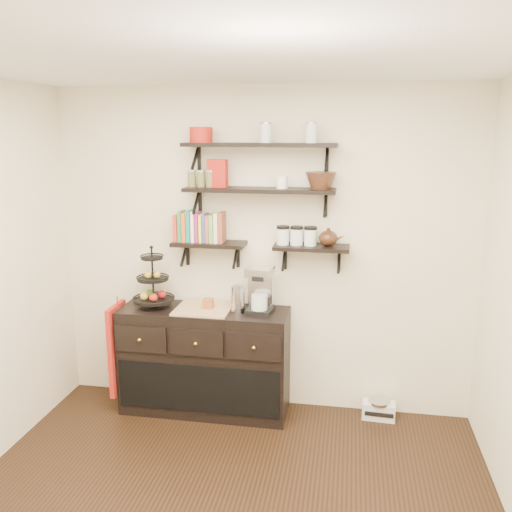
{
  "coord_description": "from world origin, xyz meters",
  "views": [
    {
      "loc": [
        0.72,
        -2.6,
        2.33
      ],
      "look_at": [
        0.06,
        1.15,
        1.46
      ],
      "focal_mm": 38.0,
      "sensor_mm": 36.0,
      "label": 1
    }
  ],
  "objects_px": {
    "sideboard": "(205,360)",
    "coffee_maker": "(260,291)",
    "fruit_stand": "(154,287)",
    "radio": "(379,410)"
  },
  "relations": [
    {
      "from": "sideboard",
      "to": "coffee_maker",
      "type": "bearing_deg",
      "value": 3.14
    },
    {
      "from": "fruit_stand",
      "to": "coffee_maker",
      "type": "bearing_deg",
      "value": 1.41
    },
    {
      "from": "radio",
      "to": "fruit_stand",
      "type": "bearing_deg",
      "value": -173.81
    },
    {
      "from": "fruit_stand",
      "to": "radio",
      "type": "relative_size",
      "value": 1.82
    },
    {
      "from": "sideboard",
      "to": "fruit_stand",
      "type": "height_order",
      "value": "fruit_stand"
    },
    {
      "from": "sideboard",
      "to": "radio",
      "type": "xyz_separation_m",
      "value": [
        1.46,
        0.1,
        -0.37
      ]
    },
    {
      "from": "fruit_stand",
      "to": "radio",
      "type": "xyz_separation_m",
      "value": [
        1.89,
        0.09,
        -0.99
      ]
    },
    {
      "from": "fruit_stand",
      "to": "sideboard",
      "type": "bearing_deg",
      "value": -0.48
    },
    {
      "from": "sideboard",
      "to": "coffee_maker",
      "type": "distance_m",
      "value": 0.78
    },
    {
      "from": "sideboard",
      "to": "radio",
      "type": "height_order",
      "value": "sideboard"
    }
  ]
}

